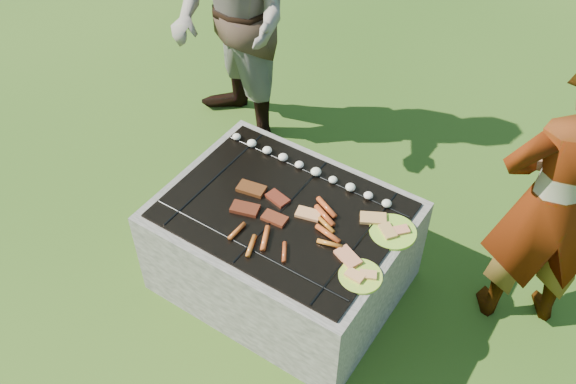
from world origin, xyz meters
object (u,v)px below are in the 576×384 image
Objects in this scene: plate_near at (360,276)px; fire_pit at (283,249)px; cook at (554,205)px; bystander at (231,20)px; plate_far at (393,232)px.

fire_pit is at bearing 163.98° from plate_near.
cook is 2.28m from bystander.
plate_near is 1.97m from bystander.
plate_far is 0.34m from plate_near.
plate_far is 0.19× the size of cook.
bystander is at bearing 137.68° from fire_pit.
plate_far is 0.79m from cook.
fire_pit is 0.77× the size of cook.
plate_far is 0.17× the size of bystander.
bystander reaches higher than fire_pit.
fire_pit is at bearing -16.02° from bystander.
plate_near reaches higher than fire_pit.
plate_far is at bearing 90.02° from plate_near.
plate_far reaches higher than fire_pit.
plate_near is at bearing -8.39° from bystander.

